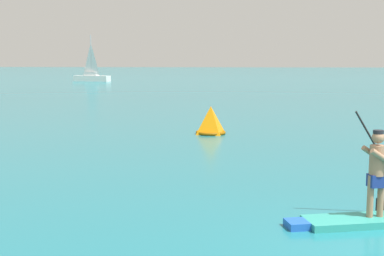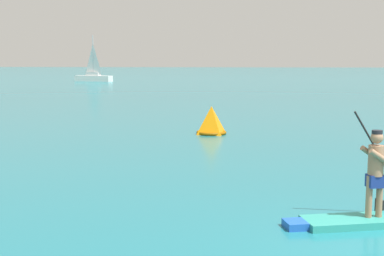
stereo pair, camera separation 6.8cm
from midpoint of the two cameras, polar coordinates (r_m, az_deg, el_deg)
The scene contains 3 objects.
paddleboarder_mid_center at distance 9.74m, azimuth 19.93°, elevation -8.08°, with size 3.53×1.45×1.94m.
race_marker_buoy at distance 20.14m, azimuth 1.96°, elevation 0.68°, with size 1.32×1.32×1.08m.
sailboat_left_horizon at distance 72.99m, azimuth -10.92°, elevation 5.65°, with size 5.50×2.58×6.27m.
Camera 1 is at (-2.72, -7.59, 2.80)m, focal length 48.98 mm.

